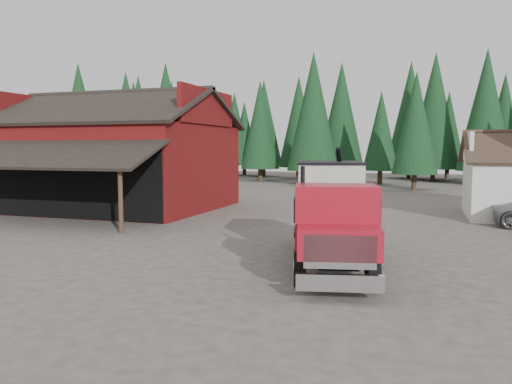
% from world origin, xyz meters
% --- Properties ---
extents(ground, '(120.00, 120.00, 0.00)m').
position_xyz_m(ground, '(0.00, 0.00, 0.00)').
color(ground, '#473E38').
rests_on(ground, ground).
extents(red_barn, '(12.80, 13.63, 7.18)m').
position_xyz_m(red_barn, '(-11.00, 9.90, 2.69)').
color(red_barn, maroon).
rests_on(red_barn, ground).
extents(conifer_backdrop, '(76.00, 16.00, 16.00)m').
position_xyz_m(conifer_backdrop, '(0.00, 42.00, 0.00)').
color(conifer_backdrop, black).
rests_on(conifer_backdrop, ground).
extents(near_pine_a, '(4.40, 4.40, 11.40)m').
position_xyz_m(near_pine_a, '(-22.00, 28.00, 6.39)').
color(near_pine_a, '#382619').
rests_on(near_pine_a, ground).
extents(near_pine_b, '(3.96, 3.96, 10.40)m').
position_xyz_m(near_pine_b, '(6.00, 30.00, 5.89)').
color(near_pine_b, '#382619').
rests_on(near_pine_b, ground).
extents(near_pine_d, '(5.28, 5.28, 13.40)m').
position_xyz_m(near_pine_d, '(-4.00, 34.00, 7.39)').
color(near_pine_d, '#382619').
rests_on(near_pine_d, ground).
extents(feed_truck, '(3.97, 8.51, 3.71)m').
position_xyz_m(feed_truck, '(4.00, -0.73, 1.74)').
color(feed_truck, black).
rests_on(feed_truck, ground).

